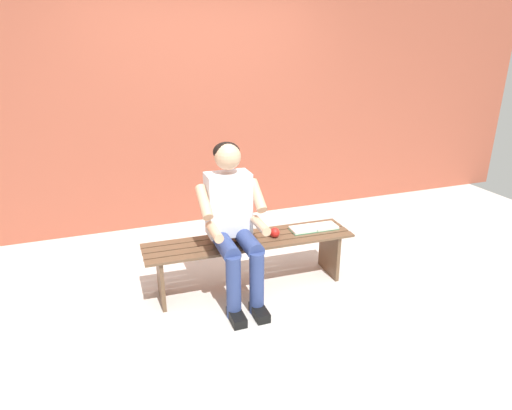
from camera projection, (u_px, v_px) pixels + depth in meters
name	position (u px, v px, depth m)	size (l,w,h in m)	color
ground_plane	(130.00, 409.00, 2.45)	(10.00, 7.00, 0.04)	beige
brick_wall	(149.00, 80.00, 4.44)	(9.50, 0.24, 3.14)	#9E4C38
bench_near	(250.00, 250.00, 3.55)	(1.72, 0.43, 0.43)	brown
person_seated	(233.00, 218.00, 3.29)	(0.50, 0.69, 1.24)	silver
apple	(275.00, 233.00, 3.54)	(0.08, 0.08, 0.08)	red
book_open	(314.00, 228.00, 3.70)	(0.42, 0.17, 0.02)	white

